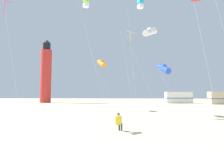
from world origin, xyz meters
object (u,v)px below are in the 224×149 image
at_px(kite_flyer_standing, 119,121).
at_px(kite_diamond_magenta, 5,5).
at_px(kite_tube_blue, 164,68).
at_px(kite_tube_orange, 102,63).
at_px(kite_diamond_gold, 130,35).
at_px(rv_van_white, 178,98).
at_px(kite_tube_white, 150,32).
at_px(lighthouse_distant, 46,73).
at_px(rv_van_tan, 224,98).
at_px(kite_box_cyan, 140,4).
at_px(kite_box_lime, 86,3).

xyz_separation_m(kite_flyer_standing, kite_diamond_magenta, (-8.95, 1.94, 8.64)).
bearing_deg(kite_tube_blue, kite_diamond_magenta, -147.30).
bearing_deg(kite_tube_orange, kite_diamond_gold, -58.49).
xyz_separation_m(kite_tube_orange, rv_van_white, (16.68, 23.26, -5.45)).
bearing_deg(kite_flyer_standing, kite_tube_orange, -61.98).
bearing_deg(kite_tube_white, rv_van_white, 71.13).
bearing_deg(kite_diamond_gold, kite_tube_orange, 121.51).
bearing_deg(kite_tube_orange, kite_tube_blue, -40.92).
xyz_separation_m(kite_tube_white, lighthouse_distant, (-23.77, 31.63, -1.55)).
height_order(kite_diamond_gold, rv_van_tan, kite_diamond_gold).
distance_m(kite_tube_white, kite_tube_orange, 9.87).
bearing_deg(kite_flyer_standing, kite_diamond_gold, -77.08).
height_order(rv_van_white, rv_van_tan, same).
distance_m(rv_van_white, rv_van_tan, 9.96).
height_order(kite_box_cyan, kite_tube_orange, kite_box_cyan).
xyz_separation_m(kite_box_lime, kite_diamond_magenta, (-4.84, -8.47, -3.77)).
bearing_deg(kite_diamond_magenta, kite_tube_blue, 32.70).
height_order(kite_box_cyan, kite_tube_white, kite_box_cyan).
relative_size(kite_flyer_standing, kite_tube_blue, 0.20).
height_order(kite_tube_white, kite_box_lime, kite_box_lime).
bearing_deg(rv_van_white, kite_diamond_gold, -117.43).
relative_size(kite_box_cyan, rv_van_white, 2.17).
relative_size(kite_diamond_gold, kite_diamond_magenta, 0.99).
xyz_separation_m(kite_box_cyan, rv_van_tan, (20.08, 23.21, -12.35)).
relative_size(kite_box_lime, rv_van_white, 2.06).
relative_size(kite_flyer_standing, kite_box_cyan, 0.08).
height_order(kite_tube_white, lighthouse_distant, lighthouse_distant).
xyz_separation_m(kite_tube_white, rv_van_white, (10.40, 30.44, -8.00)).
bearing_deg(kite_box_lime, kite_tube_white, -0.48).
bearing_deg(kite_tube_white, kite_diamond_gold, 165.16).
xyz_separation_m(kite_box_lime, kite_tube_blue, (8.91, 0.35, -7.78)).
distance_m(kite_flyer_standing, kite_diamond_gold, 13.94).
bearing_deg(kite_box_cyan, kite_flyer_standing, -100.53).
relative_size(kite_box_lime, kite_tube_blue, 2.30).
relative_size(kite_box_cyan, kite_diamond_gold, 1.46).
bearing_deg(lighthouse_distant, kite_box_cyan, -51.73).
bearing_deg(rv_van_tan, kite_tube_white, -129.57).
bearing_deg(kite_box_cyan, kite_tube_white, -71.67).
height_order(kite_flyer_standing, kite_diamond_magenta, kite_diamond_magenta).
height_order(kite_box_cyan, rv_van_white, kite_box_cyan).
distance_m(kite_box_cyan, kite_tube_orange, 9.90).
relative_size(kite_tube_orange, kite_tube_blue, 1.27).
xyz_separation_m(kite_diamond_gold, kite_tube_blue, (3.77, -0.18, -3.96)).
height_order(kite_tube_orange, rv_van_white, kite_tube_orange).
relative_size(kite_flyer_standing, kite_diamond_magenta, 0.12).
bearing_deg(kite_diamond_magenta, kite_diamond_gold, 42.07).
bearing_deg(kite_diamond_gold, kite_flyer_standing, -95.36).
height_order(kite_box_lime, kite_diamond_magenta, kite_box_lime).
height_order(kite_tube_white, kite_tube_blue, kite_tube_white).
distance_m(kite_diamond_gold, rv_van_tan, 34.02).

